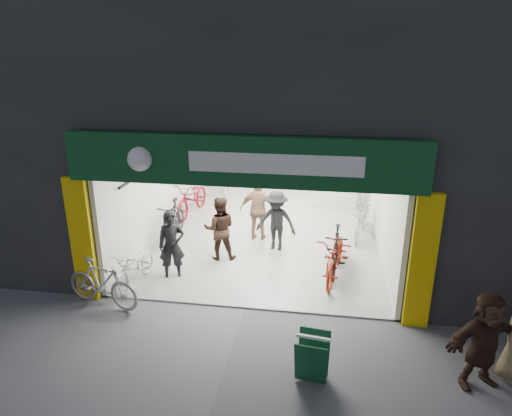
% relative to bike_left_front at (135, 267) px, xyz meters
% --- Properties ---
extents(ground, '(60.00, 60.00, 0.00)m').
position_rel_bike_left_front_xyz_m(ground, '(2.50, -0.60, -0.43)').
color(ground, '#56565B').
rests_on(ground, ground).
extents(building, '(17.00, 10.27, 8.00)m').
position_rel_bike_left_front_xyz_m(building, '(3.41, 4.39, 3.89)').
color(building, '#232326').
rests_on(building, ground).
extents(bike_left_front, '(0.74, 1.68, 0.86)m').
position_rel_bike_left_front_xyz_m(bike_left_front, '(0.00, 0.00, 0.00)').
color(bike_left_front, '#BCBDC1').
rests_on(bike_left_front, ground).
extents(bike_left_midfront, '(0.56, 1.79, 1.07)m').
position_rel_bike_left_front_xyz_m(bike_left_midfront, '(0.00, 2.50, 0.11)').
color(bike_left_midfront, black).
rests_on(bike_left_midfront, ground).
extents(bike_left_midback, '(0.98, 2.15, 1.09)m').
position_rel_bike_left_front_xyz_m(bike_left_midback, '(0.00, 4.42, 0.12)').
color(bike_left_midback, maroon).
rests_on(bike_left_midback, ground).
extents(bike_left_back, '(0.79, 1.83, 1.06)m').
position_rel_bike_left_front_xyz_m(bike_left_back, '(0.70, 6.05, 0.10)').
color(bike_left_back, '#A8A7AC').
rests_on(bike_left_back, ground).
extents(bike_right_front, '(0.59, 1.75, 1.04)m').
position_rel_bike_left_front_xyz_m(bike_right_front, '(4.30, 1.34, 0.09)').
color(bike_right_front, black).
rests_on(bike_right_front, ground).
extents(bike_right_mid, '(1.03, 2.14, 1.08)m').
position_rel_bike_left_front_xyz_m(bike_right_mid, '(4.30, 1.01, 0.11)').
color(bike_right_mid, maroon).
rests_on(bike_right_mid, ground).
extents(bike_right_back, '(0.96, 2.07, 1.20)m').
position_rel_bike_left_front_xyz_m(bike_right_back, '(5.00, 3.47, 0.17)').
color(bike_right_back, '#A9A8AD').
rests_on(bike_right_back, ground).
extents(parked_bike, '(1.75, 0.88, 1.01)m').
position_rel_bike_left_front_xyz_m(parked_bike, '(-0.30, -0.90, 0.08)').
color(parked_bike, '#A6A6AA').
rests_on(parked_bike, ground).
extents(customer_a, '(0.67, 0.55, 1.58)m').
position_rel_bike_left_front_xyz_m(customer_a, '(0.70, 0.44, 0.36)').
color(customer_a, black).
rests_on(customer_a, ground).
extents(customer_b, '(0.88, 0.75, 1.60)m').
position_rel_bike_left_front_xyz_m(customer_b, '(1.53, 1.53, 0.37)').
color(customer_b, '#311E16').
rests_on(customer_b, ground).
extents(customer_c, '(1.12, 0.77, 1.59)m').
position_rel_bike_left_front_xyz_m(customer_c, '(2.82, 2.22, 0.36)').
color(customer_c, black).
rests_on(customer_c, ground).
extents(customer_d, '(1.03, 0.47, 1.73)m').
position_rel_bike_left_front_xyz_m(customer_d, '(2.29, 2.80, 0.44)').
color(customer_d, '#997559').
rests_on(customer_d, ground).
extents(pedestrian_far, '(1.54, 0.96, 1.58)m').
position_rel_bike_left_front_xyz_m(pedestrian_far, '(6.44, -2.14, 0.36)').
color(pedestrian_far, '#342317').
rests_on(pedestrian_far, ground).
extents(sandwich_board, '(0.55, 0.56, 0.76)m').
position_rel_bike_left_front_xyz_m(sandwich_board, '(3.90, -2.43, -0.01)').
color(sandwich_board, '#104325').
rests_on(sandwich_board, ground).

